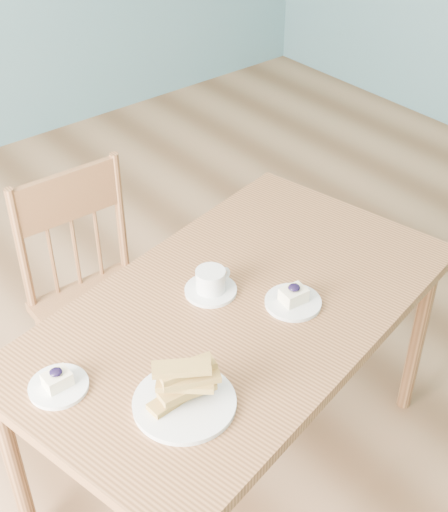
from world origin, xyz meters
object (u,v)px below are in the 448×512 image
Objects in this scene: dining_chair at (98,298)px; biscotti_plate at (184,392)px; dining_table at (237,325)px; cheesecake_plate_near at (293,299)px; coffee_cup at (211,283)px; cheesecake_plate_far at (58,383)px.

dining_chair reaches higher than biscotti_plate.
cheesecake_plate_near is (0.12, -0.09, 0.08)m from dining_table.
dining_table is at bearing -75.47° from coffee_cup.
biscotti_plate is at bearing -132.55° from coffee_cup.
dining_chair reaches higher than coffee_cup.
cheesecake_plate_near reaches higher than dining_table.
biscotti_plate is (-0.18, -0.73, 0.29)m from dining_chair.
biscotti_plate is (-0.30, -0.28, 0.01)m from coffee_cup.
dining_chair is at bearing 112.96° from cheesecake_plate_near.
dining_chair is 3.55× the size of biscotti_plate.
coffee_cup is 0.60× the size of biscotti_plate.
dining_chair is at bearing 110.27° from coffee_cup.
dining_table is 1.62× the size of dining_chair.
dining_table is 0.53m from cheesecake_plate_far.
cheesecake_plate_far is at bearing 130.90° from biscotti_plate.
coffee_cup reaches higher than dining_table.
dining_chair reaches higher than cheesecake_plate_far.
cheesecake_plate_far is 0.51m from coffee_cup.
cheesecake_plate_near is at bearing 12.78° from biscotti_plate.
dining_chair is at bearing 76.14° from biscotti_plate.
dining_chair is 0.73m from cheesecake_plate_near.
dining_chair is at bearing 52.53° from cheesecake_plate_far.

